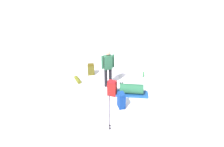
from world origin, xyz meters
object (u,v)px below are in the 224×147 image
backpack_large_dark (121,100)px  backpack_bright (112,88)px  ski_pair_near (121,84)px  gear_sled (131,90)px  ski_poles_planted_near (109,109)px  thermos_bottle (143,75)px  skier_standing (108,66)px  backpack_small_spare (91,69)px  sleeping_mat_rolled (78,80)px

backpack_large_dark → backpack_bright: 0.86m
ski_pair_near → gear_sled: bearing=36.7°
ski_poles_planted_near → thermos_bottle: 3.86m
gear_sled → thermos_bottle: (-1.65, 0.35, -0.09)m
backpack_bright → gear_sled: size_ratio=0.48×
skier_standing → gear_sled: (0.47, 1.11, -0.73)m
ski_pair_near → backpack_small_spare: backpack_small_spare is taller
skier_standing → backpack_large_dark: bearing=31.9°
backpack_small_spare → backpack_bright: bearing=43.2°
ski_pair_near → backpack_large_dark: 1.71m
ski_pair_near → backpack_large_dark: backpack_large_dark is taller
backpack_large_dark → backpack_small_spare: (-2.21, -1.94, -0.02)m
skier_standing → backpack_large_dark: size_ratio=2.74×
gear_sled → skier_standing: bearing=-113.2°
backpack_small_spare → gear_sled: bearing=59.1°
backpack_bright → sleeping_mat_rolled: size_ratio=1.23×
ski_pair_near → ski_poles_planted_near: size_ratio=1.32×
sleeping_mat_rolled → backpack_bright: bearing=68.2°
sleeping_mat_rolled → backpack_small_spare: bearing=153.2°
skier_standing → ski_pair_near: 1.12m
sleeping_mat_rolled → ski_pair_near: bearing=96.7°
backpack_bright → gear_sled: 0.80m
ski_pair_near → skier_standing: bearing=-62.2°
ski_pair_near → backpack_large_dark: size_ratio=2.97×
thermos_bottle → ski_pair_near: bearing=-45.8°
backpack_small_spare → gear_sled: (1.31, 2.19, -0.06)m
ski_pair_near → thermos_bottle: thermos_bottle is taller
sleeping_mat_rolled → thermos_bottle: bearing=111.0°
backpack_bright → thermos_bottle: (-1.86, 1.12, -0.20)m
ski_pair_near → sleeping_mat_rolled: (0.24, -2.02, 0.08)m
backpack_large_dark → backpack_small_spare: 2.94m
ski_pair_near → sleeping_mat_rolled: bearing=-83.3°
backpack_small_spare → thermos_bottle: backpack_small_spare is taller
ski_poles_planted_near → backpack_bright: bearing=-169.1°
backpack_bright → backpack_small_spare: size_ratio=1.17×
backpack_small_spare → thermos_bottle: 2.57m
skier_standing → backpack_small_spare: (-0.83, -1.08, -0.67)m
ski_poles_planted_near → sleeping_mat_rolled: 3.46m
backpack_bright → ski_poles_planted_near: bearing=10.9°
ski_poles_planted_near → thermos_bottle: ski_poles_planted_near is taller
ski_poles_planted_near → gear_sled: ski_poles_planted_near is taller
backpack_small_spare → gear_sled: size_ratio=0.41×
ski_poles_planted_near → gear_sled: 2.19m
ski_poles_planted_near → thermos_bottle: size_ratio=5.38×
skier_standing → thermos_bottle: skier_standing is taller
backpack_large_dark → thermos_bottle: backpack_large_dark is taller
backpack_large_dark → ski_poles_planted_near: ski_poles_planted_near is taller
backpack_small_spare → thermos_bottle: size_ratio=2.23×
skier_standing → ski_poles_planted_near: 2.65m
backpack_large_dark → backpack_small_spare: size_ratio=1.07×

